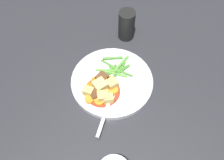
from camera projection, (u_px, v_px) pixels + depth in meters
ground_plane at (112, 83)px, 0.81m from camera, size 3.00×3.00×0.00m
dinner_plate at (112, 81)px, 0.80m from camera, size 0.25×0.25×0.02m
stew_sauce at (102, 91)px, 0.77m from camera, size 0.11×0.11×0.00m
carrot_slice_0 at (96, 82)px, 0.78m from camera, size 0.03×0.03×0.01m
carrot_slice_1 at (106, 94)px, 0.76m from camera, size 0.04×0.04×0.01m
carrot_slice_2 at (90, 87)px, 0.77m from camera, size 0.03×0.03×0.01m
carrot_slice_3 at (114, 90)px, 0.77m from camera, size 0.03×0.03×0.01m
carrot_slice_4 at (99, 101)px, 0.75m from camera, size 0.04×0.04×0.01m
carrot_slice_5 at (112, 81)px, 0.79m from camera, size 0.04×0.04×0.01m
carrot_slice_6 at (90, 99)px, 0.75m from camera, size 0.04×0.04×0.01m
potato_chunk_0 at (108, 98)px, 0.74m from camera, size 0.04×0.04×0.03m
potato_chunk_1 at (88, 91)px, 0.76m from camera, size 0.03×0.03×0.03m
potato_chunk_2 at (103, 97)px, 0.74m from camera, size 0.04×0.04×0.03m
potato_chunk_3 at (100, 86)px, 0.76m from camera, size 0.05×0.05×0.03m
potato_chunk_4 at (112, 84)px, 0.77m from camera, size 0.04×0.04×0.03m
potato_chunk_5 at (106, 85)px, 0.77m from camera, size 0.03×0.03×0.02m
meat_chunk_0 at (94, 95)px, 0.75m from camera, size 0.03×0.04×0.02m
meat_chunk_1 at (102, 78)px, 0.78m from camera, size 0.04×0.04×0.03m
green_bean_0 at (113, 58)px, 0.83m from camera, size 0.04×0.06×0.01m
green_bean_1 at (121, 71)px, 0.81m from camera, size 0.07×0.04×0.01m
green_bean_2 at (107, 70)px, 0.81m from camera, size 0.03×0.07×0.01m
green_bean_3 at (116, 70)px, 0.81m from camera, size 0.06×0.05×0.01m
green_bean_4 at (116, 74)px, 0.80m from camera, size 0.02×0.08×0.01m
green_bean_5 at (121, 71)px, 0.81m from camera, size 0.01×0.08×0.01m
green_bean_6 at (121, 67)px, 0.81m from camera, size 0.05×0.01×0.01m
green_bean_7 at (110, 70)px, 0.81m from camera, size 0.06×0.02×0.01m
green_bean_8 at (122, 64)px, 0.82m from camera, size 0.08×0.02×0.01m
green_bean_9 at (111, 66)px, 0.82m from camera, size 0.02×0.08×0.01m
fork at (107, 107)px, 0.74m from camera, size 0.18×0.05×0.00m
pepper_mill at (126, 25)px, 0.87m from camera, size 0.06×0.06×0.11m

